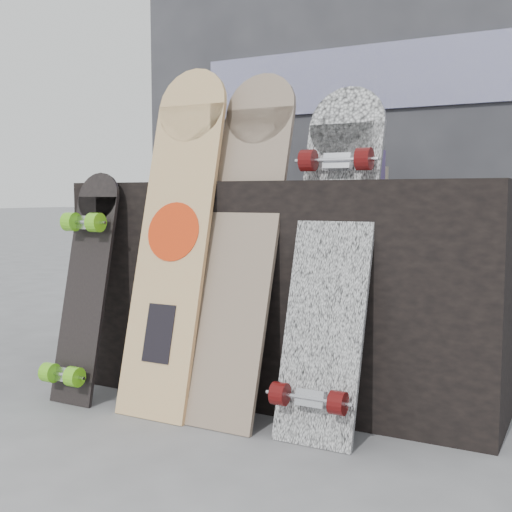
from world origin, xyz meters
The scene contains 10 objects.
ground centered at (0.00, 0.00, 0.00)m, with size 60.00×60.00×0.00m, color slate.
vendor_table centered at (0.00, 0.50, 0.40)m, with size 1.60×0.60×0.80m, color black.
booth centered at (0.00, 1.35, 1.10)m, with size 2.40×0.22×2.20m.
merch_box_purple centered at (-0.46, 0.56, 0.85)m, with size 0.18×0.12×0.10m, color #463B79.
merch_box_small centered at (0.25, 0.59, 0.86)m, with size 0.14×0.14×0.12m, color #463B79.
merch_box_flat centered at (0.20, 0.66, 0.83)m, with size 0.22×0.10×0.06m, color #D1B78C.
longboard_geisha centered at (-0.28, 0.15, 0.64)m, with size 0.28×0.34×1.21m.
longboard_celtic centered at (-0.04, 0.19, 0.63)m, with size 0.26×0.38×1.18m.
longboard_cascadia centered at (0.29, 0.17, 0.57)m, with size 0.26×0.38×1.11m.
skateboard_dark centered at (-0.63, 0.06, 0.43)m, with size 0.19×0.28×0.84m.
Camera 1 is at (1.01, -1.71, 0.75)m, focal length 45.00 mm.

